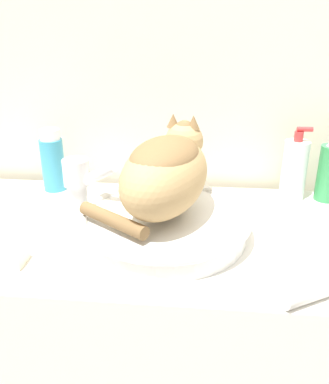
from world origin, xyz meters
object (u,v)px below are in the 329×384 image
(soap_pump_bottle, at_px, (294,169))
(soap_bar, at_px, (4,258))
(faucet, at_px, (80,182))
(spray_bottle_trigger, at_px, (329,172))
(cream_tube, at_px, (319,288))
(cat, at_px, (166,170))
(mouthwash_bottle, at_px, (53,161))

(soap_pump_bottle, distance_m, soap_bar, 0.71)
(faucet, bearing_deg, soap_bar, -91.21)
(spray_bottle_trigger, height_order, cream_tube, spray_bottle_trigger)
(cat, distance_m, soap_pump_bottle, 0.38)
(cat, height_order, soap_pump_bottle, cat)
(faucet, relative_size, soap_bar, 1.76)
(spray_bottle_trigger, height_order, soap_pump_bottle, soap_pump_bottle)
(faucet, relative_size, cream_tube, 1.01)
(mouthwash_bottle, bearing_deg, soap_pump_bottle, -0.00)
(cream_tube, bearing_deg, mouthwash_bottle, 145.50)
(faucet, distance_m, soap_bar, 0.25)
(cat, height_order, soap_bar, cat)
(soap_pump_bottle, relative_size, cream_tube, 1.31)
(faucet, bearing_deg, soap_pump_bottle, 37.47)
(faucet, bearing_deg, cat, 1.90)
(spray_bottle_trigger, distance_m, soap_bar, 0.79)
(mouthwash_bottle, distance_m, soap_pump_bottle, 0.63)
(mouthwash_bottle, relative_size, cream_tube, 1.16)
(mouthwash_bottle, relative_size, soap_pump_bottle, 0.88)
(spray_bottle_trigger, distance_m, soap_pump_bottle, 0.09)
(cat, xyz_separation_m, soap_pump_bottle, (0.31, 0.22, -0.07))
(faucet, distance_m, soap_pump_bottle, 0.53)
(cream_tube, bearing_deg, soap_bar, 175.31)
(cream_tube, distance_m, soap_bar, 0.58)
(mouthwash_bottle, distance_m, cream_tube, 0.73)
(cat, relative_size, soap_bar, 3.72)
(faucet, xyz_separation_m, spray_bottle_trigger, (0.60, 0.15, -0.01))
(mouthwash_bottle, distance_m, soap_bar, 0.37)
(spray_bottle_trigger, bearing_deg, soap_pump_bottle, -180.00)
(cat, xyz_separation_m, faucet, (-0.21, 0.07, -0.06))
(cream_tube, bearing_deg, spray_bottle_trigger, 73.97)
(faucet, distance_m, mouthwash_bottle, 0.19)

